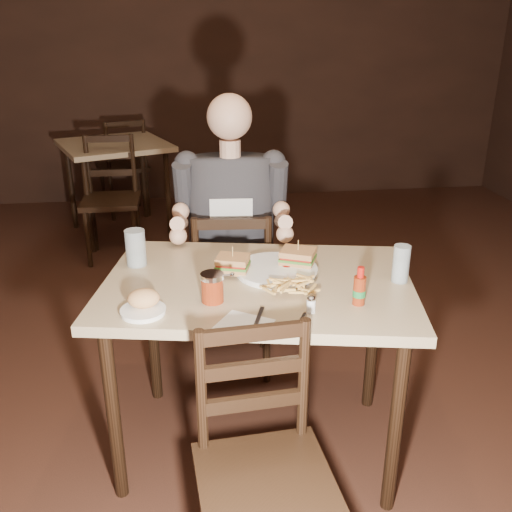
{
  "coord_description": "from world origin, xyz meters",
  "views": [
    {
      "loc": [
        -0.28,
        -2.21,
        1.68
      ],
      "look_at": [
        -0.01,
        -0.22,
        0.85
      ],
      "focal_mm": 40.0,
      "sensor_mm": 36.0,
      "label": 1
    }
  ],
  "objects": [
    {
      "name": "chair_near",
      "position": [
        -0.08,
        -0.93,
        0.43
      ],
      "size": [
        0.43,
        0.46,
        0.85
      ],
      "primitive_type": null,
      "rotation": [
        0.0,
        0.0,
        0.07
      ],
      "color": "black",
      "rests_on": "ground"
    },
    {
      "name": "bg_table",
      "position": [
        -0.8,
        2.5,
        0.68
      ],
      "size": [
        1.03,
        1.03,
        0.77
      ],
      "rotation": [
        0.0,
        0.0,
        0.36
      ],
      "color": "tan",
      "rests_on": "ground"
    },
    {
      "name": "sandwich_left",
      "position": [
        -0.1,
        -0.21,
        0.84
      ],
      "size": [
        0.14,
        0.13,
        0.1
      ],
      "primitive_type": null,
      "rotation": [
        0.0,
        0.0,
        -0.32
      ],
      "color": "tan",
      "rests_on": "dinner_plate"
    },
    {
      "name": "ketchup_dollop",
      "position": [
        0.12,
        -0.2,
        0.79
      ],
      "size": [
        0.05,
        0.05,
        0.01
      ],
      "primitive_type": "ellipsoid",
      "rotation": [
        0.0,
        0.0,
        -0.19
      ],
      "color": "maroon",
      "rests_on": "dinner_plate"
    },
    {
      "name": "main_table",
      "position": [
        -0.01,
        -0.27,
        0.68
      ],
      "size": [
        1.28,
        0.98,
        0.77
      ],
      "rotation": [
        0.0,
        0.0,
        -0.19
      ],
      "color": "tan",
      "rests_on": "ground"
    },
    {
      "name": "bread_roll",
      "position": [
        -0.42,
        -0.45,
        0.81
      ],
      "size": [
        0.12,
        0.11,
        0.06
      ],
      "primitive_type": "ellipsoid",
      "rotation": [
        0.0,
        0.0,
        -0.19
      ],
      "color": "tan",
      "rests_on": "side_plate"
    },
    {
      "name": "salt_shaker",
      "position": [
        0.13,
        -0.55,
        0.8
      ],
      "size": [
        0.04,
        0.04,
        0.06
      ],
      "primitive_type": null,
      "rotation": [
        0.0,
        0.0,
        -0.19
      ],
      "color": "white",
      "rests_on": "main_table"
    },
    {
      "name": "chair_far",
      "position": [
        -0.05,
        0.36,
        0.44
      ],
      "size": [
        0.44,
        0.47,
        0.87
      ],
      "primitive_type": null,
      "rotation": [
        0.0,
        0.0,
        3.06
      ],
      "color": "black",
      "rests_on": "ground"
    },
    {
      "name": "dinner_plate",
      "position": [
        0.07,
        -0.21,
        0.78
      ],
      "size": [
        0.37,
        0.37,
        0.02
      ],
      "primitive_type": "cylinder",
      "rotation": [
        0.0,
        0.0,
        -0.19
      ],
      "color": "white",
      "rests_on": "main_table"
    },
    {
      "name": "glass_right",
      "position": [
        0.52,
        -0.35,
        0.84
      ],
      "size": [
        0.07,
        0.07,
        0.14
      ],
      "primitive_type": "cylinder",
      "rotation": [
        0.0,
        0.0,
        -0.19
      ],
      "color": "silver",
      "rests_on": "main_table"
    },
    {
      "name": "fries_pile",
      "position": [
        0.08,
        -0.4,
        0.81
      ],
      "size": [
        0.26,
        0.21,
        0.04
      ],
      "primitive_type": null,
      "rotation": [
        0.0,
        0.0,
        -0.19
      ],
      "color": "#E7B65E",
      "rests_on": "dinner_plate"
    },
    {
      "name": "bg_chair_far",
      "position": [
        -0.8,
        3.05,
        0.44
      ],
      "size": [
        0.53,
        0.56,
        0.88
      ],
      "primitive_type": null,
      "rotation": [
        0.0,
        0.0,
        3.48
      ],
      "color": "black",
      "rests_on": "ground"
    },
    {
      "name": "napkin",
      "position": [
        -0.1,
        -0.61,
        0.77
      ],
      "size": [
        0.22,
        0.21,
        0.0
      ],
      "primitive_type": "cube",
      "rotation": [
        0.0,
        0.0,
        -0.58
      ],
      "color": "white",
      "rests_on": "main_table"
    },
    {
      "name": "room_shell",
      "position": [
        0.0,
        0.0,
        1.4
      ],
      "size": [
        7.0,
        7.0,
        7.0
      ],
      "color": "black",
      "rests_on": "ground"
    },
    {
      "name": "side_plate",
      "position": [
        -0.42,
        -0.48,
        0.78
      ],
      "size": [
        0.17,
        0.17,
        0.01
      ],
      "primitive_type": "cylinder",
      "rotation": [
        0.0,
        0.0,
        -0.19
      ],
      "color": "white",
      "rests_on": "main_table"
    },
    {
      "name": "syrup_dispenser",
      "position": [
        -0.19,
        -0.42,
        0.82
      ],
      "size": [
        0.1,
        0.1,
        0.11
      ],
      "primitive_type": null,
      "rotation": [
        0.0,
        0.0,
        -0.19
      ],
      "color": "maroon",
      "rests_on": "main_table"
    },
    {
      "name": "knife",
      "position": [
        -0.06,
        -0.61,
        0.78
      ],
      "size": [
        0.08,
        0.22,
        0.01
      ],
      "primitive_type": "cube",
      "rotation": [
        0.0,
        0.0,
        -0.32
      ],
      "color": "silver",
      "rests_on": "napkin"
    },
    {
      "name": "glass_left",
      "position": [
        -0.47,
        -0.06,
        0.84
      ],
      "size": [
        0.09,
        0.09,
        0.15
      ],
      "primitive_type": "cylinder",
      "rotation": [
        0.0,
        0.0,
        -0.19
      ],
      "color": "silver",
      "rests_on": "main_table"
    },
    {
      "name": "diner",
      "position": [
        -0.05,
        0.31,
        0.92
      ],
      "size": [
        0.57,
        0.47,
        0.94
      ],
      "primitive_type": null,
      "rotation": [
        0.0,
        0.0,
        -0.08
      ],
      "color": "#2A2B2E",
      "rests_on": "chair_far"
    },
    {
      "name": "bg_chair_near",
      "position": [
        -0.8,
        1.95,
        0.45
      ],
      "size": [
        0.42,
        0.46,
        0.9
      ],
      "primitive_type": null,
      "rotation": [
        0.0,
        0.0,
        -0.01
      ],
      "color": "black",
      "rests_on": "ground"
    },
    {
      "name": "sandwich_right",
      "position": [
        0.16,
        -0.17,
        0.84
      ],
      "size": [
        0.16,
        0.15,
        0.11
      ],
      "primitive_type": null,
      "rotation": [
        0.0,
        0.0,
        -0.43
      ],
      "color": "tan",
      "rests_on": "dinner_plate"
    },
    {
      "name": "hot_sauce",
      "position": [
        0.31,
        -0.51,
        0.84
      ],
      "size": [
        0.05,
        0.05,
        0.14
      ],
      "primitive_type": null,
      "rotation": [
        0.0,
        0.0,
        -0.19
      ],
      "color": "maroon",
      "rests_on": "main_table"
    },
    {
      "name": "fork",
      "position": [
        0.08,
        -0.62,
        0.78
      ],
      "size": [
        0.08,
        0.13,
        0.0
      ],
      "primitive_type": "cube",
      "rotation": [
        0.0,
        0.0,
        -0.5
      ],
      "color": "silver",
      "rests_on": "napkin"
    }
  ]
}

